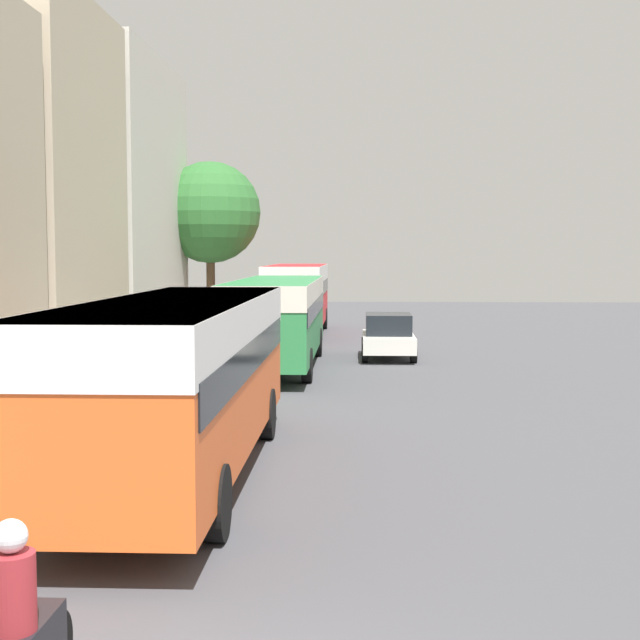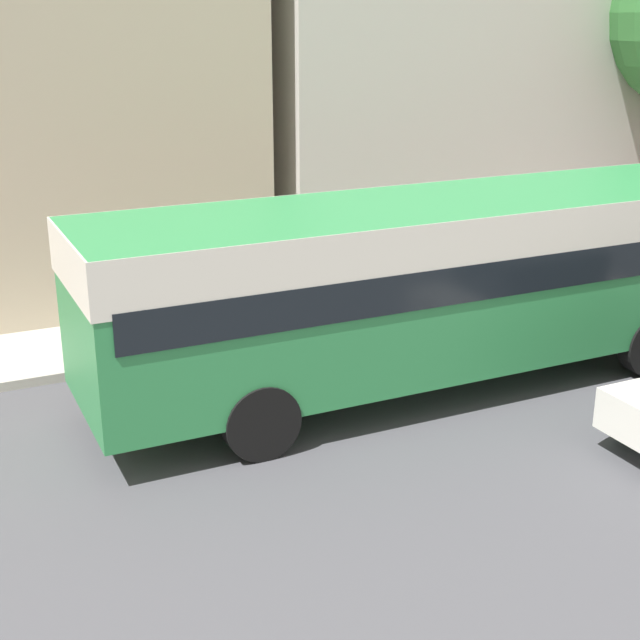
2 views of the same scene
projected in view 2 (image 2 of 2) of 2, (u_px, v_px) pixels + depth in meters
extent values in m
cube|color=#BCAD93|center=(43.00, 17.00, 17.07)|extent=(6.68, 6.73, 10.53)
cube|color=beige|center=(422.00, 12.00, 20.47)|extent=(6.70, 9.20, 10.75)
cube|color=#2D8447|center=(435.00, 278.00, 13.06)|extent=(2.49, 10.41, 2.32)
cube|color=silver|center=(437.00, 224.00, 12.80)|extent=(2.51, 10.47, 0.70)
cube|color=black|center=(436.00, 259.00, 12.97)|extent=(2.54, 10.00, 0.51)
cylinder|color=black|center=(553.00, 303.00, 15.73)|extent=(0.28, 1.00, 1.00)
cylinder|color=black|center=(203.00, 361.00, 13.11)|extent=(0.28, 1.00, 1.00)
cylinder|color=black|center=(261.00, 421.00, 11.16)|extent=(0.28, 1.00, 1.00)
cylinder|color=black|center=(639.00, 418.00, 11.68)|extent=(0.22, 0.64, 0.64)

